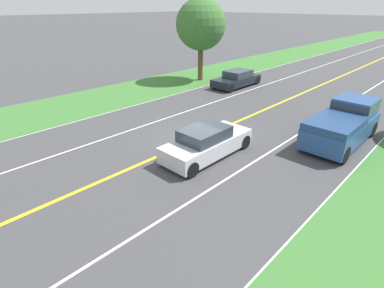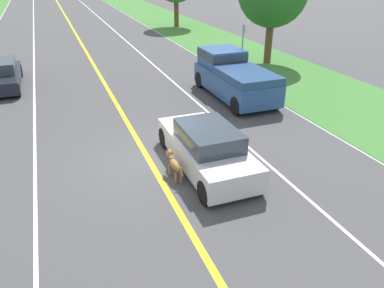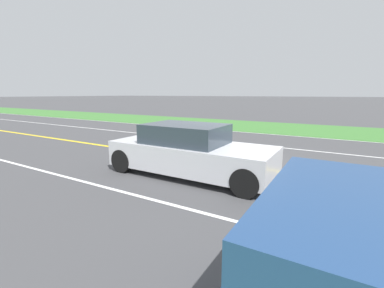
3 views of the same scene
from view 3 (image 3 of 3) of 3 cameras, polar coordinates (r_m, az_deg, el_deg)
ground_plane at (r=8.27m, az=11.44°, el=-4.85°), size 400.00×400.00×0.00m
centre_divider_line at (r=8.27m, az=11.45°, el=-4.83°), size 0.18×160.00×0.01m
lane_edge_line_left at (r=14.93m, az=20.29°, el=1.81°), size 0.14×160.00×0.01m
lane_dash_same_dir at (r=5.27m, az=-1.52°, el=-14.05°), size 0.10×160.00×0.01m
lane_dash_oncoming at (r=11.55m, az=17.15°, el=-0.55°), size 0.10×160.00×0.01m
grass_verge_left at (r=17.87m, az=22.04°, el=3.16°), size 6.00×160.00×0.03m
ego_car at (r=7.13m, az=-0.52°, el=-1.66°), size 1.80×4.56×1.42m
dog at (r=8.25m, az=2.28°, el=-1.22°), size 0.28×1.26×0.79m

